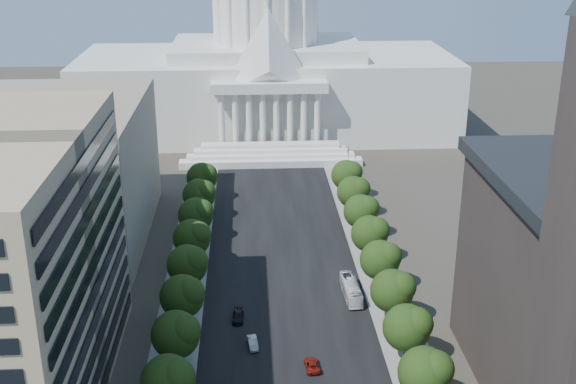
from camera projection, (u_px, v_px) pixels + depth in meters
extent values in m
cube|color=black|center=(280.00, 251.00, 153.37)|extent=(30.00, 260.00, 0.01)
cube|color=gray|center=(190.00, 253.00, 152.38)|extent=(8.00, 260.00, 0.02)
cube|color=gray|center=(369.00, 249.00, 154.36)|extent=(8.00, 260.00, 0.02)
cube|color=white|center=(267.00, 92.00, 237.60)|extent=(120.00, 50.00, 25.00)
cube|color=white|center=(266.00, 48.00, 232.45)|extent=(60.00, 40.00, 4.00)
cube|color=white|center=(269.00, 86.00, 209.56)|extent=(34.00, 8.00, 3.00)
cylinder|color=white|center=(266.00, 17.00, 228.90)|extent=(32.00, 32.00, 16.00)
cube|color=gray|center=(55.00, 173.00, 154.88)|extent=(38.00, 52.00, 30.00)
sphere|color=#18330E|center=(168.00, 381.00, 99.84)|extent=(7.60, 7.60, 7.60)
sphere|color=#18330E|center=(176.00, 377.00, 98.80)|extent=(5.32, 5.32, 5.32)
cylinder|color=#33261C|center=(177.00, 360.00, 112.71)|extent=(0.56, 0.56, 2.94)
sphere|color=#18330E|center=(176.00, 335.00, 111.04)|extent=(7.60, 7.60, 7.60)
sphere|color=#18330E|center=(183.00, 331.00, 110.00)|extent=(5.32, 5.32, 5.32)
cylinder|color=#33261C|center=(183.00, 321.00, 123.91)|extent=(0.56, 0.56, 2.94)
sphere|color=#18330E|center=(182.00, 296.00, 122.24)|extent=(7.60, 7.60, 7.60)
sphere|color=#18330E|center=(189.00, 292.00, 121.20)|extent=(5.32, 5.32, 5.32)
cylinder|color=#33261C|center=(188.00, 287.00, 135.11)|extent=(0.56, 0.56, 2.94)
sphere|color=#18330E|center=(187.00, 265.00, 133.44)|extent=(7.60, 7.60, 7.60)
sphere|color=#18330E|center=(194.00, 261.00, 132.40)|extent=(5.32, 5.32, 5.32)
cylinder|color=#33261C|center=(193.00, 259.00, 146.31)|extent=(0.56, 0.56, 2.94)
sphere|color=#18330E|center=(192.00, 238.00, 144.64)|extent=(7.60, 7.60, 7.60)
sphere|color=#18330E|center=(198.00, 234.00, 143.60)|extent=(5.32, 5.32, 5.32)
cylinder|color=#33261C|center=(196.00, 235.00, 157.51)|extent=(0.56, 0.56, 2.94)
sphere|color=#18330E|center=(196.00, 215.00, 155.84)|extent=(7.60, 7.60, 7.60)
sphere|color=#18330E|center=(201.00, 211.00, 154.80)|extent=(5.32, 5.32, 5.32)
cylinder|color=#33261C|center=(200.00, 214.00, 168.71)|extent=(0.56, 0.56, 2.94)
sphere|color=#18330E|center=(199.00, 195.00, 167.05)|extent=(7.60, 7.60, 7.60)
sphere|color=#18330E|center=(204.00, 192.00, 166.00)|extent=(5.32, 5.32, 5.32)
cylinder|color=#33261C|center=(203.00, 195.00, 179.91)|extent=(0.56, 0.56, 2.94)
sphere|color=#18330E|center=(202.00, 178.00, 178.25)|extent=(7.60, 7.60, 7.60)
sphere|color=#18330E|center=(207.00, 174.00, 177.20)|extent=(5.32, 5.32, 5.32)
sphere|color=#18330E|center=(424.00, 373.00, 101.72)|extent=(7.60, 7.60, 7.60)
sphere|color=#18330E|center=(436.00, 369.00, 100.67)|extent=(5.32, 5.32, 5.32)
cylinder|color=#33261C|center=(405.00, 353.00, 114.58)|extent=(0.56, 0.56, 2.94)
sphere|color=#18330E|center=(407.00, 328.00, 112.92)|extent=(7.60, 7.60, 7.60)
sphere|color=#18330E|center=(417.00, 324.00, 111.87)|extent=(5.32, 5.32, 5.32)
cylinder|color=#33261C|center=(391.00, 315.00, 125.79)|extent=(0.56, 0.56, 2.94)
sphere|color=#18330E|center=(392.00, 291.00, 124.12)|extent=(7.60, 7.60, 7.60)
sphere|color=#18330E|center=(401.00, 287.00, 123.07)|extent=(5.32, 5.32, 5.32)
cylinder|color=#33261C|center=(379.00, 282.00, 136.99)|extent=(0.56, 0.56, 2.94)
sphere|color=#18330E|center=(380.00, 260.00, 135.32)|extent=(7.60, 7.60, 7.60)
sphere|color=#18330E|center=(388.00, 256.00, 134.27)|extent=(5.32, 5.32, 5.32)
cylinder|color=#33261C|center=(369.00, 255.00, 148.19)|extent=(0.56, 0.56, 2.94)
sphere|color=#18330E|center=(370.00, 234.00, 146.52)|extent=(7.60, 7.60, 7.60)
sphere|color=#18330E|center=(377.00, 230.00, 145.47)|extent=(5.32, 5.32, 5.32)
cylinder|color=#33261C|center=(360.00, 231.00, 159.39)|extent=(0.56, 0.56, 2.94)
sphere|color=#18330E|center=(361.00, 211.00, 157.72)|extent=(7.60, 7.60, 7.60)
sphere|color=#18330E|center=(367.00, 208.00, 156.67)|extent=(5.32, 5.32, 5.32)
cylinder|color=#33261C|center=(352.00, 211.00, 170.59)|extent=(0.56, 0.56, 2.94)
sphere|color=#18330E|center=(353.00, 192.00, 168.92)|extent=(7.60, 7.60, 7.60)
sphere|color=#18330E|center=(359.00, 188.00, 167.87)|extent=(5.32, 5.32, 5.32)
cylinder|color=#33261C|center=(346.00, 193.00, 181.79)|extent=(0.56, 0.56, 2.94)
sphere|color=#18330E|center=(346.00, 175.00, 180.12)|extent=(7.60, 7.60, 7.60)
sphere|color=#18330E|center=(352.00, 172.00, 179.07)|extent=(5.32, 5.32, 5.32)
cylinder|color=gray|center=(437.00, 361.00, 99.92)|extent=(2.40, 0.14, 0.14)
sphere|color=gray|center=(429.00, 361.00, 99.89)|extent=(0.44, 0.44, 0.44)
cylinder|color=gray|center=(406.00, 299.00, 124.84)|extent=(0.18, 0.18, 9.00)
cylinder|color=gray|center=(400.00, 277.00, 123.25)|extent=(2.40, 0.14, 0.14)
sphere|color=gray|center=(394.00, 278.00, 123.23)|extent=(0.44, 0.44, 0.44)
cylinder|color=gray|center=(380.00, 239.00, 148.17)|extent=(0.18, 0.18, 9.00)
cylinder|color=gray|center=(376.00, 220.00, 146.58)|extent=(2.40, 0.14, 0.14)
sphere|color=gray|center=(370.00, 220.00, 146.56)|extent=(0.44, 0.44, 0.44)
cylinder|color=gray|center=(362.00, 195.00, 171.51)|extent=(0.18, 0.18, 9.00)
cylinder|color=gray|center=(358.00, 178.00, 169.92)|extent=(2.40, 0.14, 0.14)
sphere|color=gray|center=(353.00, 179.00, 169.90)|extent=(0.44, 0.44, 0.44)
cylinder|color=gray|center=(348.00, 162.00, 194.84)|extent=(0.18, 0.18, 9.00)
cylinder|color=gray|center=(344.00, 147.00, 193.25)|extent=(2.40, 0.14, 0.14)
sphere|color=gray|center=(340.00, 147.00, 193.23)|extent=(0.44, 0.44, 0.44)
imported|color=#A0A3A8|center=(253.00, 343.00, 118.76)|extent=(2.03, 4.43, 1.41)
imported|color=maroon|center=(312.00, 365.00, 112.99)|extent=(2.53, 4.78, 1.28)
imported|color=black|center=(238.00, 317.00, 126.67)|extent=(2.06, 4.68, 1.34)
imported|color=white|center=(351.00, 289.00, 134.18)|extent=(3.01, 11.09, 3.06)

